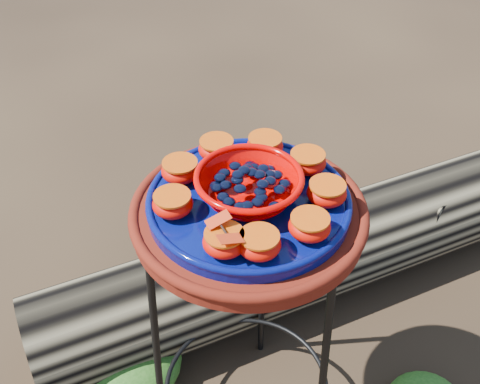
% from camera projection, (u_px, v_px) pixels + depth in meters
% --- Properties ---
extents(plant_stand, '(0.44, 0.44, 0.70)m').
position_uv_depth(plant_stand, '(247.00, 335.00, 1.36)').
color(plant_stand, black).
rests_on(plant_stand, ground).
extents(terracotta_saucer, '(0.44, 0.44, 0.04)m').
position_uv_depth(terracotta_saucer, '(249.00, 215.00, 1.13)').
color(terracotta_saucer, '#601409').
rests_on(terracotta_saucer, plant_stand).
extents(cobalt_plate, '(0.37, 0.37, 0.02)m').
position_uv_depth(cobalt_plate, '(249.00, 203.00, 1.11)').
color(cobalt_plate, '#020444').
rests_on(cobalt_plate, terracotta_saucer).
extents(red_bowl, '(0.19, 0.19, 0.05)m').
position_uv_depth(red_bowl, '(249.00, 187.00, 1.08)').
color(red_bowl, '#D40200').
rests_on(red_bowl, cobalt_plate).
extents(glass_gems, '(0.15, 0.15, 0.02)m').
position_uv_depth(glass_gems, '(249.00, 170.00, 1.06)').
color(glass_gems, black).
rests_on(glass_gems, red_bowl).
extents(orange_half_0, '(0.07, 0.07, 0.04)m').
position_uv_depth(orange_half_0, '(224.00, 242.00, 0.99)').
color(orange_half_0, '#C70503').
rests_on(orange_half_0, cobalt_plate).
extents(orange_half_1, '(0.07, 0.07, 0.04)m').
position_uv_depth(orange_half_1, '(259.00, 244.00, 0.98)').
color(orange_half_1, '#C70503').
rests_on(orange_half_1, cobalt_plate).
extents(orange_half_2, '(0.07, 0.07, 0.04)m').
position_uv_depth(orange_half_2, '(310.00, 226.00, 1.01)').
color(orange_half_2, '#C70503').
rests_on(orange_half_2, cobalt_plate).
extents(orange_half_3, '(0.07, 0.07, 0.04)m').
position_uv_depth(orange_half_3, '(327.00, 193.00, 1.08)').
color(orange_half_3, '#C70503').
rests_on(orange_half_3, cobalt_plate).
extents(orange_half_4, '(0.07, 0.07, 0.04)m').
position_uv_depth(orange_half_4, '(307.00, 162.00, 1.15)').
color(orange_half_4, '#C70503').
rests_on(orange_half_4, cobalt_plate).
extents(orange_half_5, '(0.07, 0.07, 0.04)m').
position_uv_depth(orange_half_5, '(265.00, 146.00, 1.19)').
color(orange_half_5, '#C70503').
rests_on(orange_half_5, cobalt_plate).
extents(orange_half_6, '(0.07, 0.07, 0.04)m').
position_uv_depth(orange_half_6, '(217.00, 149.00, 1.18)').
color(orange_half_6, '#C70503').
rests_on(orange_half_6, cobalt_plate).
extents(orange_half_7, '(0.07, 0.07, 0.04)m').
position_uv_depth(orange_half_7, '(180.00, 171.00, 1.13)').
color(orange_half_7, '#C70503').
rests_on(orange_half_7, cobalt_plate).
extents(orange_half_8, '(0.07, 0.07, 0.04)m').
position_uv_depth(orange_half_8, '(173.00, 204.00, 1.06)').
color(orange_half_8, '#C70503').
rests_on(orange_half_8, cobalt_plate).
extents(butterfly, '(0.10, 0.10, 0.02)m').
position_uv_depth(butterfly, '(224.00, 230.00, 0.97)').
color(butterfly, red).
rests_on(butterfly, orange_half_0).
extents(driftwood_log, '(1.50, 1.26, 0.29)m').
position_uv_depth(driftwood_log, '(292.00, 260.00, 1.82)').
color(driftwood_log, black).
rests_on(driftwood_log, ground).
extents(foliage_left, '(0.29, 0.29, 0.15)m').
position_uv_depth(foliage_left, '(128.00, 360.00, 1.64)').
color(foliage_left, '#1D4C13').
rests_on(foliage_left, ground).
extents(foliage_back, '(0.34, 0.34, 0.17)m').
position_uv_depth(foliage_back, '(253.00, 272.00, 1.87)').
color(foliage_back, '#1D4C13').
rests_on(foliage_back, ground).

